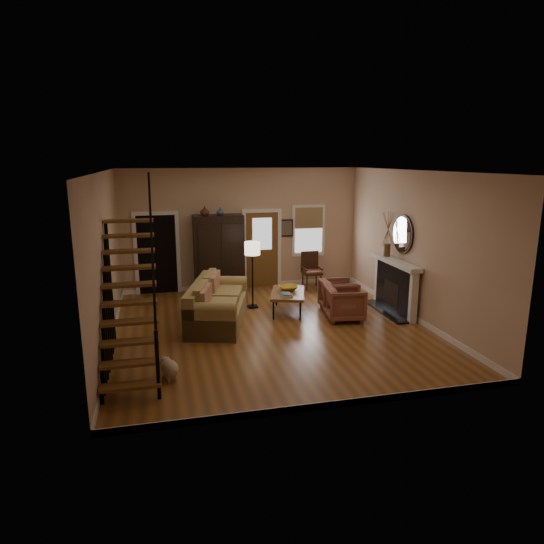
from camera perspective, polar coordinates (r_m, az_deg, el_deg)
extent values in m
plane|color=brown|center=(10.40, -0.02, -6.70)|extent=(7.00, 7.00, 0.00)
plane|color=white|center=(9.78, -0.02, 11.79)|extent=(7.00, 7.00, 0.00)
cube|color=tan|center=(13.34, -3.54, 5.03)|extent=(6.50, 0.04, 3.30)
cube|color=tan|center=(9.74, -18.96, 1.29)|extent=(0.04, 7.00, 3.30)
cube|color=tan|center=(11.16, 16.45, 2.91)|extent=(0.04, 7.00, 3.30)
cube|color=black|center=(13.39, -13.36, 2.13)|extent=(1.00, 0.36, 2.10)
cube|color=brown|center=(13.52, -1.19, 2.59)|extent=(0.90, 0.06, 2.10)
cube|color=silver|center=(13.78, 4.32, 4.86)|extent=(0.96, 0.06, 1.46)
cube|color=black|center=(11.75, 14.41, -1.83)|extent=(0.24, 1.60, 1.15)
cube|color=white|center=(11.58, 14.32, 1.13)|extent=(0.30, 1.95, 0.10)
cylinder|color=silver|center=(11.53, 15.08, 4.32)|extent=(0.05, 0.90, 0.90)
imported|color=#4C2619|center=(12.69, -7.93, 7.13)|extent=(0.24, 0.24, 0.25)
imported|color=#334C60|center=(12.73, -6.12, 7.11)|extent=(0.20, 0.20, 0.21)
imported|color=gold|center=(11.49, 1.92, -1.89)|extent=(0.44, 0.44, 0.11)
imported|color=maroon|center=(10.99, 8.57, -3.67)|extent=(0.93, 0.91, 0.76)
imported|color=maroon|center=(11.61, 7.86, -2.76)|extent=(0.86, 0.84, 0.74)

